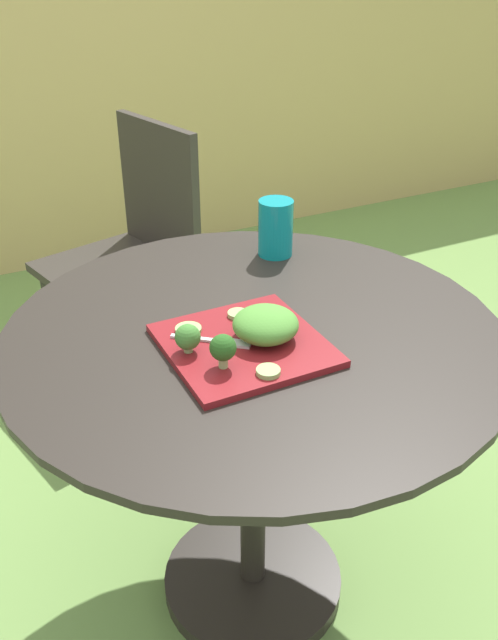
% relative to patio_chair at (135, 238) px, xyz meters
% --- Properties ---
extents(ground_plane, '(12.00, 12.00, 0.00)m').
position_rel_patio_chair_xyz_m(ground_plane, '(-0.09, -1.05, -0.53)').
color(ground_plane, '#70994C').
extents(bamboo_fence, '(8.00, 0.08, 1.44)m').
position_rel_patio_chair_xyz_m(bamboo_fence, '(-0.09, 1.10, 0.19)').
color(bamboo_fence, tan).
rests_on(bamboo_fence, ground_plane).
extents(patio_table, '(0.99, 0.99, 0.75)m').
position_rel_patio_chair_xyz_m(patio_table, '(-0.09, -1.05, -0.01)').
color(patio_table, '#28231E').
rests_on(patio_table, ground_plane).
extents(patio_chair, '(0.54, 0.54, 0.90)m').
position_rel_patio_chair_xyz_m(patio_chair, '(0.00, 0.00, 0.00)').
color(patio_chair, '#332D28').
rests_on(patio_chair, ground_plane).
extents(salad_plate, '(0.29, 0.29, 0.01)m').
position_rel_patio_chair_xyz_m(salad_plate, '(-0.13, -1.11, 0.23)').
color(salad_plate, maroon).
rests_on(salad_plate, patio_table).
extents(drinking_glass, '(0.08, 0.08, 0.14)m').
position_rel_patio_chair_xyz_m(drinking_glass, '(0.12, -0.76, 0.29)').
color(drinking_glass, '#0F8C93').
rests_on(drinking_glass, patio_table).
extents(fork, '(0.13, 0.11, 0.00)m').
position_rel_patio_chair_xyz_m(fork, '(-0.18, -1.09, 0.24)').
color(fork, silver).
rests_on(fork, salad_plate).
extents(lettuce_mound, '(0.12, 0.12, 0.06)m').
position_rel_patio_chair_xyz_m(lettuce_mound, '(-0.09, -1.12, 0.27)').
color(lettuce_mound, '#519338').
rests_on(lettuce_mound, salad_plate).
extents(broccoli_floret_0, '(0.05, 0.05, 0.05)m').
position_rel_patio_chair_xyz_m(broccoli_floret_0, '(-0.24, -1.09, 0.27)').
color(broccoli_floret_0, '#99B770').
rests_on(broccoli_floret_0, salad_plate).
extents(broccoli_floret_1, '(0.05, 0.05, 0.06)m').
position_rel_patio_chair_xyz_m(broccoli_floret_1, '(-0.20, -1.17, 0.28)').
color(broccoli_floret_1, '#99B770').
rests_on(broccoli_floret_1, salad_plate).
extents(cucumber_slice_0, '(0.04, 0.04, 0.01)m').
position_rel_patio_chair_xyz_m(cucumber_slice_0, '(-0.14, -1.22, 0.25)').
color(cucumber_slice_0, '#8EB766').
rests_on(cucumber_slice_0, salad_plate).
extents(cucumber_slice_1, '(0.04, 0.04, 0.01)m').
position_rel_patio_chair_xyz_m(cucumber_slice_1, '(-0.10, -1.02, 0.25)').
color(cucumber_slice_1, '#8EB766').
rests_on(cucumber_slice_1, salad_plate).
extents(cucumber_slice_2, '(0.05, 0.05, 0.01)m').
position_rel_patio_chair_xyz_m(cucumber_slice_2, '(-0.21, -1.03, 0.24)').
color(cucumber_slice_2, '#8EB766').
rests_on(cucumber_slice_2, salad_plate).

